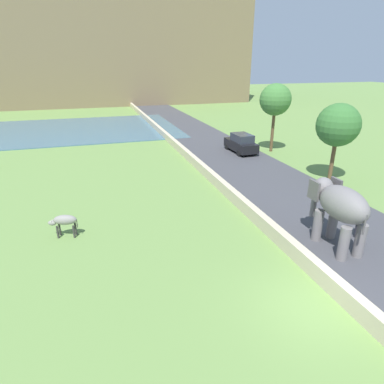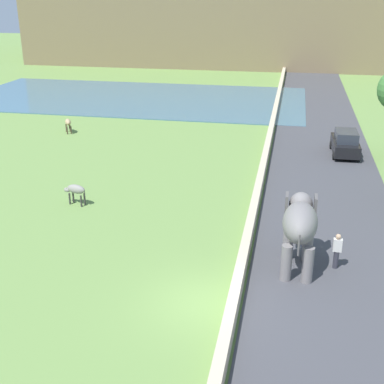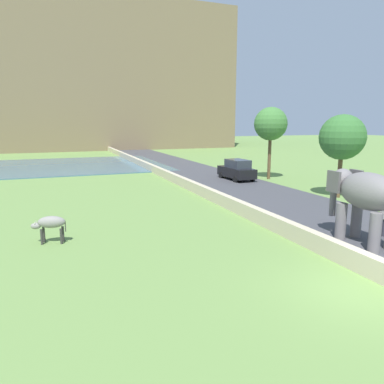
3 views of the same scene
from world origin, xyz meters
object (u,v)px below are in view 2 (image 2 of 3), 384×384
Objects in this scene: cow_tan at (68,123)px; person_beside_elephant at (337,251)px; cow_grey at (76,190)px; elephant at (300,225)px; car_black at (345,143)px.

person_beside_elephant is at bearing -42.26° from cow_tan.
cow_grey is at bearing 161.97° from person_beside_elephant.
elephant reaches higher than cow_tan.
person_beside_elephant is 1.14× the size of cow_grey.
elephant reaches higher than person_beside_elephant.
elephant is at bearing -100.74° from car_black.
cow_tan is at bearing 115.46° from cow_grey.
elephant is 2.00m from person_beside_elephant.
person_beside_elephant is 16.42m from car_black.
elephant is 2.54× the size of cow_tan.
person_beside_elephant is 27.06m from cow_tan.
car_black reaches higher than cow_tan.
cow_grey is 1.04× the size of cow_tan.
cow_tan is (-20.02, 18.19, -0.04)m from person_beside_elephant.
car_black is at bearing 38.60° from cow_grey.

